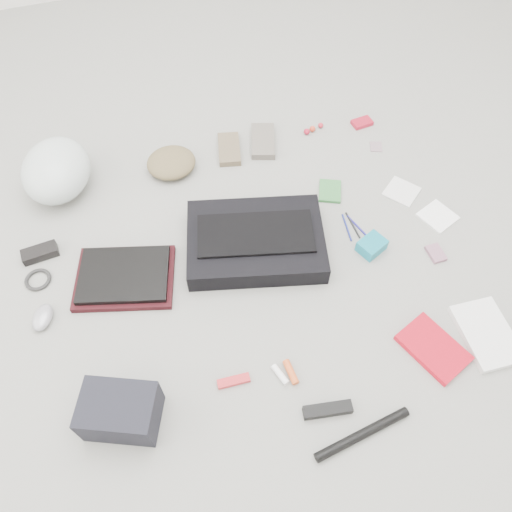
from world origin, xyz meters
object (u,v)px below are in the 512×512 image
object	(u,v)px
accordion_wallet	(372,246)
camera_bag	(120,411)
laptop	(124,275)
messenger_bag	(256,241)
book_red	(433,348)
bike_helmet	(56,170)

from	to	relation	value
accordion_wallet	camera_bag	bearing A→B (deg)	175.92
laptop	accordion_wallet	world-z (taller)	accordion_wallet
laptop	camera_bag	world-z (taller)	camera_bag
messenger_bag	laptop	bearing A→B (deg)	-166.97
laptop	accordion_wallet	xyz separation A→B (m)	(0.87, -0.15, -0.01)
accordion_wallet	book_red	bearing A→B (deg)	-110.74
accordion_wallet	messenger_bag	bearing A→B (deg)	137.65
messenger_bag	bike_helmet	xyz separation A→B (m)	(-0.63, 0.52, 0.05)
laptop	bike_helmet	size ratio (longest dim) A/B	0.96
bike_helmet	messenger_bag	bearing A→B (deg)	-22.65
camera_bag	accordion_wallet	size ratio (longest dim) A/B	2.26
laptop	bike_helmet	bearing A→B (deg)	123.31
accordion_wallet	bike_helmet	bearing A→B (deg)	124.28
laptop	camera_bag	size ratio (longest dim) A/B	1.44
laptop	messenger_bag	bearing A→B (deg)	14.47
book_red	accordion_wallet	world-z (taller)	accordion_wallet
bike_helmet	book_red	size ratio (longest dim) A/B	1.51
camera_bag	bike_helmet	bearing A→B (deg)	117.61
laptop	bike_helmet	distance (m)	0.53
laptop	accordion_wallet	size ratio (longest dim) A/B	3.26
messenger_bag	bike_helmet	world-z (taller)	bike_helmet
book_red	accordion_wallet	distance (m)	0.42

